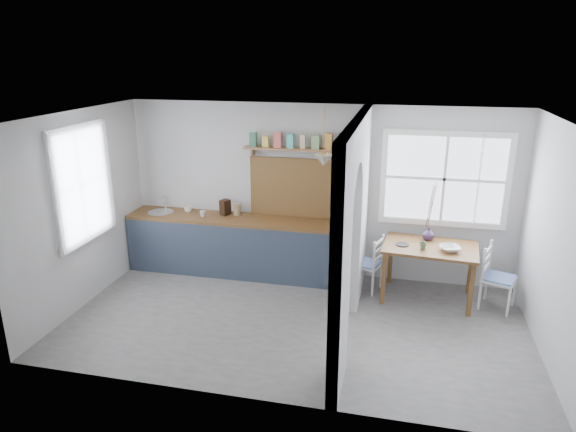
% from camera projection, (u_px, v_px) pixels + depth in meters
% --- Properties ---
extents(floor, '(5.80, 3.20, 0.01)m').
position_uv_depth(floor, '(295.00, 321.00, 6.59)').
color(floor, gray).
rests_on(floor, ground).
extents(ceiling, '(5.80, 3.20, 0.01)m').
position_uv_depth(ceiling, '(296.00, 117.00, 5.79)').
color(ceiling, silver).
rests_on(ceiling, walls).
extents(walls, '(5.81, 3.21, 2.60)m').
position_uv_depth(walls, '(295.00, 226.00, 6.19)').
color(walls, silver).
rests_on(walls, floor).
extents(partition, '(0.12, 3.20, 2.60)m').
position_uv_depth(partition, '(354.00, 216.00, 6.05)').
color(partition, silver).
rests_on(partition, floor).
extents(kitchen_window, '(0.10, 1.16, 1.50)m').
position_uv_depth(kitchen_window, '(80.00, 185.00, 6.68)').
color(kitchen_window, white).
rests_on(kitchen_window, walls).
extents(nook_window, '(1.76, 0.10, 1.30)m').
position_uv_depth(nook_window, '(444.00, 179.00, 7.16)').
color(nook_window, white).
rests_on(nook_window, walls).
extents(counter, '(3.50, 0.60, 0.90)m').
position_uv_depth(counter, '(241.00, 245.00, 7.92)').
color(counter, brown).
rests_on(counter, floor).
extents(sink, '(0.40, 0.40, 0.02)m').
position_uv_depth(sink, '(161.00, 213.00, 8.03)').
color(sink, silver).
rests_on(sink, counter).
extents(backsplash, '(1.65, 0.03, 0.90)m').
position_uv_depth(backsplash, '(304.00, 188.00, 7.68)').
color(backsplash, brown).
rests_on(backsplash, walls).
extents(shelf, '(1.75, 0.20, 0.21)m').
position_uv_depth(shelf, '(303.00, 145.00, 7.39)').
color(shelf, olive).
rests_on(shelf, walls).
extents(pendant_lamp, '(0.26, 0.26, 0.16)m').
position_uv_depth(pendant_lamp, '(323.00, 160.00, 7.04)').
color(pendant_lamp, silver).
rests_on(pendant_lamp, ceiling).
extents(utensil_rail, '(0.02, 0.50, 0.02)m').
position_uv_depth(utensil_rail, '(354.00, 197.00, 6.85)').
color(utensil_rail, silver).
rests_on(utensil_rail, partition).
extents(dining_table, '(1.32, 0.95, 0.78)m').
position_uv_depth(dining_table, '(428.00, 272.00, 7.10)').
color(dining_table, brown).
rests_on(dining_table, floor).
extents(chair_left, '(0.47, 0.47, 0.82)m').
position_uv_depth(chair_left, '(367.00, 263.00, 7.36)').
color(chair_left, white).
rests_on(chair_left, floor).
extents(chair_right, '(0.52, 0.52, 0.88)m').
position_uv_depth(chair_right, '(499.00, 278.00, 6.81)').
color(chair_right, white).
rests_on(chair_right, floor).
extents(kettle, '(0.25, 0.22, 0.25)m').
position_uv_depth(kettle, '(341.00, 217.00, 7.37)').
color(kettle, white).
rests_on(kettle, counter).
extents(mug_a, '(0.12, 0.12, 0.09)m').
position_uv_depth(mug_a, '(203.00, 214.00, 7.81)').
color(mug_a, silver).
rests_on(mug_a, counter).
extents(mug_b, '(0.12, 0.12, 0.09)m').
position_uv_depth(mug_b, '(188.00, 209.00, 8.02)').
color(mug_b, white).
rests_on(mug_b, counter).
extents(knife_block, '(0.16, 0.18, 0.24)m').
position_uv_depth(knife_block, '(225.00, 207.00, 7.87)').
color(knife_block, black).
rests_on(knife_block, counter).
extents(jar, '(0.13, 0.13, 0.18)m').
position_uv_depth(jar, '(237.00, 209.00, 7.87)').
color(jar, '#9A8153').
rests_on(jar, counter).
extents(towel_magenta, '(0.02, 0.03, 0.61)m').
position_uv_depth(towel_magenta, '(349.00, 275.00, 7.28)').
color(towel_magenta, '#C11144').
rests_on(towel_magenta, counter).
extents(towel_orange, '(0.02, 0.03, 0.51)m').
position_uv_depth(towel_orange, '(349.00, 278.00, 7.25)').
color(towel_orange, '#C85D0D').
rests_on(towel_orange, counter).
extents(bowl, '(0.33, 0.33, 0.06)m').
position_uv_depth(bowl, '(450.00, 249.00, 6.80)').
color(bowl, white).
rests_on(bowl, dining_table).
extents(table_cup, '(0.13, 0.13, 0.09)m').
position_uv_depth(table_cup, '(423.00, 246.00, 6.86)').
color(table_cup, '#50704E').
rests_on(table_cup, dining_table).
extents(plate, '(0.19, 0.19, 0.01)m').
position_uv_depth(plate, '(402.00, 245.00, 7.01)').
color(plate, black).
rests_on(plate, dining_table).
extents(vase, '(0.21, 0.21, 0.18)m').
position_uv_depth(vase, '(429.00, 234.00, 7.19)').
color(vase, '#3A2749').
rests_on(vase, dining_table).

